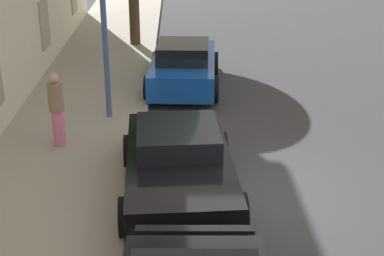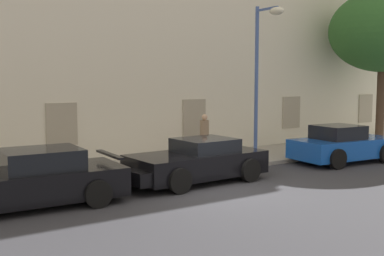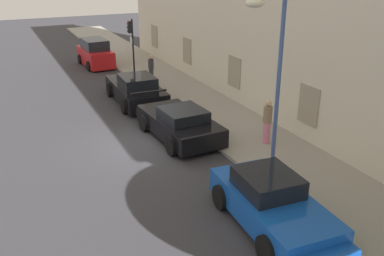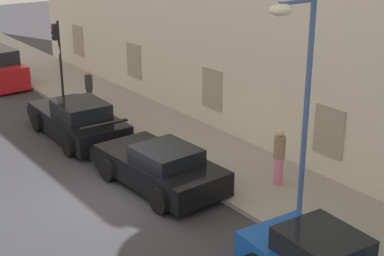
% 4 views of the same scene
% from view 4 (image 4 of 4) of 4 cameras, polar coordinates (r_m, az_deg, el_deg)
% --- Properties ---
extents(ground_plane, '(80.00, 80.00, 0.00)m').
position_cam_4_polar(ground_plane, '(16.68, -7.39, -6.83)').
color(ground_plane, '#333338').
extents(sidewalk, '(60.00, 3.41, 0.14)m').
position_cam_4_polar(sidewalk, '(18.65, 3.15, -3.44)').
color(sidewalk, gray).
rests_on(sidewalk, ground).
extents(sportscar_red_lead, '(5.18, 2.31, 1.43)m').
position_cam_4_polar(sportscar_red_lead, '(21.26, -11.37, 0.80)').
color(sportscar_red_lead, black).
rests_on(sportscar_red_lead, ground).
extents(sportscar_yellow_flank, '(4.74, 2.37, 1.33)m').
position_cam_4_polar(sportscar_yellow_flank, '(17.10, -3.49, -3.73)').
color(sportscar_yellow_flank, black).
rests_on(sportscar_yellow_flank, ground).
extents(traffic_light, '(0.44, 0.36, 3.43)m').
position_cam_4_polar(traffic_light, '(24.53, -13.11, 7.74)').
color(traffic_light, black).
rests_on(traffic_light, sidewalk).
extents(street_lamp, '(0.44, 1.42, 5.73)m').
position_cam_4_polar(street_lamp, '(13.81, 10.29, 5.47)').
color(street_lamp, '#3F5999').
rests_on(street_lamp, sidewalk).
extents(pedestrian_admiring, '(0.47, 0.47, 1.71)m').
position_cam_4_polar(pedestrian_admiring, '(16.87, 8.59, -2.77)').
color(pedestrian_admiring, pink).
rests_on(pedestrian_admiring, sidewalk).
extents(pedestrian_strolling, '(0.43, 0.43, 1.57)m').
position_cam_4_polar(pedestrian_strolling, '(24.02, -10.12, 3.92)').
color(pedestrian_strolling, '#333338').
rests_on(pedestrian_strolling, sidewalk).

